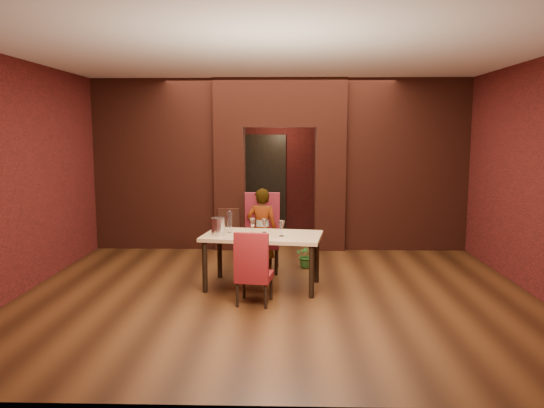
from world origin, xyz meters
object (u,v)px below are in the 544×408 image
(wine_glass_b, at_px, (264,226))
(wine_glass_c, at_px, (282,228))
(wine_bucket, at_px, (218,226))
(potted_plant, at_px, (307,256))
(person_seated, at_px, (262,230))
(chair_far, at_px, (262,233))
(water_bottle, at_px, (230,221))
(wine_glass_a, at_px, (253,226))
(dining_table, at_px, (263,261))
(chair_near, at_px, (254,267))

(wine_glass_b, bearing_deg, wine_glass_c, -46.08)
(wine_glass_c, distance_m, wine_bucket, 0.90)
(potted_plant, bearing_deg, person_seated, -157.14)
(chair_far, distance_m, water_bottle, 0.91)
(wine_glass_a, distance_m, wine_glass_b, 0.18)
(dining_table, distance_m, chair_near, 0.75)
(chair_near, height_order, wine_glass_b, wine_glass_b)
(person_seated, bearing_deg, wine_glass_a, 90.01)
(wine_glass_c, bearing_deg, water_bottle, 159.74)
(person_seated, distance_m, wine_bucket, 1.08)
(chair_near, distance_m, wine_bucket, 0.97)
(person_seated, bearing_deg, wine_glass_c, 115.91)
(wine_bucket, height_order, potted_plant, wine_bucket)
(wine_glass_b, xyz_separation_m, wine_bucket, (-0.64, -0.19, 0.02))
(chair_near, relative_size, water_bottle, 3.01)
(chair_far, xyz_separation_m, person_seated, (0.01, -0.06, 0.05))
(dining_table, bearing_deg, wine_glass_a, 164.30)
(chair_near, height_order, wine_glass_a, wine_glass_a)
(wine_glass_c, bearing_deg, wine_bucket, 175.39)
(wine_glass_c, xyz_separation_m, potted_plant, (0.40, 1.26, -0.68))
(person_seated, height_order, potted_plant, person_seated)
(wine_bucket, xyz_separation_m, water_bottle, (0.14, 0.21, 0.04))
(chair_far, relative_size, chair_near, 1.28)
(chair_far, xyz_separation_m, wine_glass_c, (0.33, -1.02, 0.26))
(chair_near, bearing_deg, chair_far, -81.65)
(wine_glass_b, height_order, water_bottle, water_bottle)
(wine_glass_c, distance_m, water_bottle, 0.81)
(chair_near, bearing_deg, dining_table, -86.53)
(dining_table, distance_m, person_seated, 0.88)
(water_bottle, height_order, potted_plant, water_bottle)
(chair_far, height_order, water_bottle, chair_far)
(person_seated, relative_size, wine_glass_b, 6.79)
(chair_far, bearing_deg, dining_table, -86.06)
(wine_glass_a, xyz_separation_m, water_bottle, (-0.34, 0.08, 0.05))
(dining_table, height_order, potted_plant, dining_table)
(person_seated, height_order, wine_glass_c, person_seated)
(chair_far, xyz_separation_m, water_bottle, (-0.43, -0.74, 0.31))
(wine_glass_c, distance_m, potted_plant, 1.49)
(chair_far, xyz_separation_m, chair_near, (-0.02, -1.63, -0.14))
(wine_glass_a, bearing_deg, wine_glass_c, -24.86)
(dining_table, distance_m, wine_glass_b, 0.50)
(person_seated, xyz_separation_m, wine_glass_b, (0.07, -0.70, 0.20))
(dining_table, relative_size, chair_far, 1.33)
(dining_table, distance_m, potted_plant, 1.33)
(wine_bucket, height_order, water_bottle, water_bottle)
(dining_table, distance_m, water_bottle, 0.74)
(dining_table, height_order, wine_bucket, wine_bucket)
(chair_near, relative_size, person_seated, 0.72)
(dining_table, xyz_separation_m, wine_bucket, (-0.62, -0.06, 0.51))
(chair_far, bearing_deg, water_bottle, -119.66)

